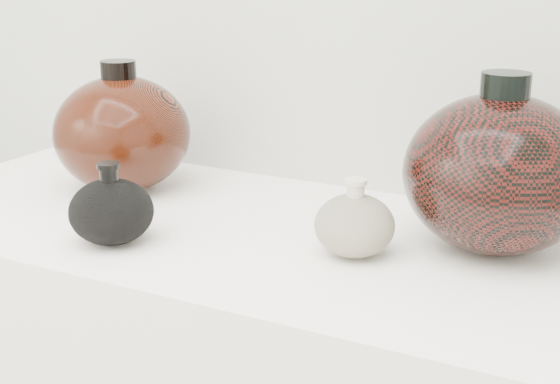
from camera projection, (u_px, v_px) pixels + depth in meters
The scene contains 4 objects.
black_gourd_vase at pixel (111, 211), 1.06m from camera, with size 0.15×0.15×0.11m.
cream_gourd_vase at pixel (355, 225), 1.02m from camera, with size 0.14×0.14×0.10m.
left_round_pot at pixel (122, 133), 1.29m from camera, with size 0.29×0.29×0.22m.
right_round_pot at pixel (498, 173), 1.02m from camera, with size 0.30×0.30×0.24m.
Camera 1 is at (0.52, 0.02, 1.29)m, focal length 50.00 mm.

